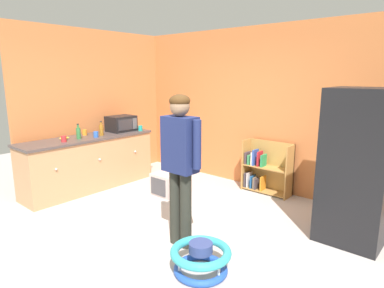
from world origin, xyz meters
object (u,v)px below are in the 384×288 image
Objects in this scene: microwave at (121,124)px; red_cup at (64,139)px; pet_carrier at (170,183)px; green_glass_bottle at (78,133)px; blue_cup at (96,134)px; teal_cup at (140,128)px; orange_cup at (85,132)px; bookshelf at (264,170)px; kitchen_counter at (89,162)px; standing_person at (180,156)px; refrigerator at (357,167)px; amber_bottle at (101,130)px; baby_walker at (201,258)px; banana_bunch at (65,138)px.

microwave is 1.21m from red_cup.
pet_carrier is 1.69m from green_glass_bottle.
blue_cup is 0.91m from teal_cup.
pet_carrier is 5.81× the size of blue_cup.
microwave reaches higher than orange_cup.
bookshelf is 3.46× the size of green_glass_bottle.
standing_person is at bearing -9.33° from kitchen_counter.
bookshelf is (-1.58, 0.79, -0.52)m from refrigerator.
microwave is at bearing -132.08° from teal_cup.
pet_carrier is at bearing -135.80° from bookshelf.
kitchen_counter is 23.97× the size of red_cup.
red_cup is (0.03, -0.70, -0.05)m from amber_bottle.
teal_cup is at bearing 86.30° from red_cup.
baby_walker is 3.35m from orange_cup.
red_cup reaches higher than pet_carrier.
standing_person is 6.98× the size of amber_bottle.
banana_bunch is at bearing -138.73° from pet_carrier.
orange_cup reaches higher than bookshelf.
blue_cup is (-1.08, -0.64, 0.77)m from pet_carrier.
kitchen_counter is 3.11m from baby_walker.
pet_carrier is 1.47m from blue_cup.
teal_cup reaches higher than pet_carrier.
standing_person is 3.11× the size of pet_carrier.
standing_person is (2.49, -0.41, 0.59)m from kitchen_counter.
teal_cup is at bearing -158.83° from bookshelf.
baby_walker is 3.07m from blue_cup.
refrigerator reaches higher than pet_carrier.
baby_walker is 6.36× the size of blue_cup.
blue_cup is at bearing -166.06° from refrigerator.
blue_cup is (-2.87, 0.76, 0.79)m from baby_walker.
kitchen_counter is at bearing -150.18° from pet_carrier.
amber_bottle is (0.11, 0.61, 0.07)m from banana_bunch.
microwave is 0.69m from orange_cup.
amber_bottle reaches higher than red_cup.
standing_person reaches higher than baby_walker.
green_glass_bottle is 0.33m from orange_cup.
teal_cup reaches higher than kitchen_counter.
orange_cup is at bearing -145.16° from amber_bottle.
baby_walker is at bearing -74.93° from bookshelf.
banana_bunch is at bearing -137.31° from bookshelf.
microwave reaches higher than baby_walker.
microwave is at bearing 95.27° from green_glass_bottle.
microwave is (-1.24, 0.01, 0.86)m from pet_carrier.
red_cup is at bearing -62.47° from orange_cup.
banana_bunch is (-3.04, 0.30, 0.77)m from baby_walker.
kitchen_counter is 1.33× the size of standing_person.
baby_walker is at bearing -13.05° from orange_cup.
bookshelf is at bearing 45.66° from red_cup.
pet_carrier is 1.51m from microwave.
pet_carrier is at bearing 47.07° from red_cup.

